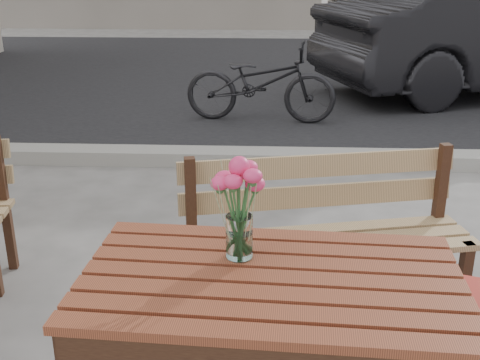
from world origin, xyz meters
name	(u,v)px	position (x,y,z in m)	size (l,w,h in m)	color
street	(284,104)	(0.00, 5.06, 0.03)	(30.00, 8.12, 0.12)	black
main_table	(270,309)	(-0.16, -0.17, 0.62)	(1.24, 0.77, 0.74)	#592917
main_bench	(324,218)	(0.09, 0.78, 0.51)	(1.41, 0.68, 0.84)	olive
main_vase	(239,196)	(-0.27, -0.05, 0.96)	(0.19, 0.19, 0.35)	white
bicycle	(260,83)	(-0.27, 4.40, 0.41)	(0.55, 1.57, 0.83)	black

